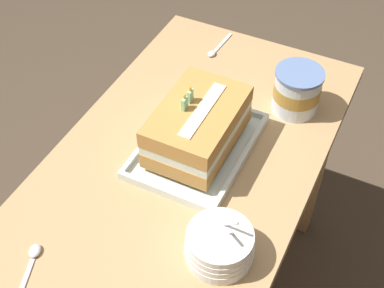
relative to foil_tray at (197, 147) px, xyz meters
name	(u,v)px	position (x,y,z in m)	size (l,w,h in m)	color
dining_table	(187,189)	(-0.03, 0.01, -0.14)	(1.10, 0.63, 0.77)	tan
foil_tray	(197,147)	(0.00, 0.00, 0.00)	(0.35, 0.26, 0.02)	silver
birthday_cake	(198,126)	(0.00, 0.00, 0.08)	(0.27, 0.18, 0.16)	#BF8641
bowl_stack	(220,245)	(-0.26, -0.18, 0.03)	(0.15, 0.15, 0.13)	white
ice_cream_tub	(297,90)	(0.25, -0.17, 0.06)	(0.13, 0.13, 0.13)	white
serving_spoon_near_tray	(215,50)	(0.39, 0.13, 0.00)	(0.14, 0.03, 0.01)	silver
serving_spoon_by_bowls	(33,255)	(-0.44, 0.18, 0.00)	(0.12, 0.06, 0.01)	silver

